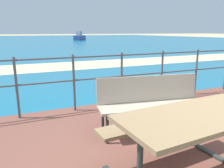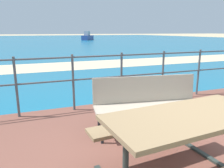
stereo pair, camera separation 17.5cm
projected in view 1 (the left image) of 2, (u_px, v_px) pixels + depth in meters
sea_water at (28, 40)px, 38.18m from camera, size 90.00×90.00×0.01m
beach_strip at (64, 66)px, 9.89m from camera, size 54.00×2.56×0.01m
picnic_table at (198, 131)px, 2.01m from camera, size 1.60×1.43×0.76m
park_bench at (150, 99)px, 3.23m from camera, size 1.61×0.66×0.83m
railing_fence at (122, 73)px, 4.44m from camera, size 5.94×0.04×1.06m
boat_near at (80, 37)px, 38.48m from camera, size 2.88×3.48×1.55m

